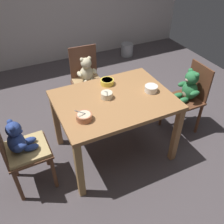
{
  "coord_description": "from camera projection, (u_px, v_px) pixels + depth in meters",
  "views": [
    {
      "loc": [
        -0.86,
        -1.76,
        2.1
      ],
      "look_at": [
        0.0,
        0.05,
        0.52
      ],
      "focal_mm": 39.36,
      "sensor_mm": 36.0,
      "label": 1
    }
  ],
  "objects": [
    {
      "name": "ground_plane",
      "position": [
        114.0,
        151.0,
        2.85
      ],
      "size": [
        5.2,
        5.2,
        0.04
      ],
      "color": "#4B4346"
    },
    {
      "name": "porridge_bowl_terracotta_near_left",
      "position": [
        84.0,
        117.0,
        2.12
      ],
      "size": [
        0.15,
        0.14,
        0.13
      ],
      "color": "#B56B4A",
      "rests_on": "dining_table"
    },
    {
      "name": "teddy_chair_far_center",
      "position": [
        87.0,
        78.0,
        3.08
      ],
      "size": [
        0.4,
        0.43,
        0.89
      ],
      "rotation": [
        0.0,
        0.0,
        -1.63
      ],
      "color": "brown",
      "rests_on": "ground_plane"
    },
    {
      "name": "porridge_bowl_yellow_far_center",
      "position": [
        107.0,
        82.0,
        2.58
      ],
      "size": [
        0.14,
        0.14,
        0.05
      ],
      "color": "yellow",
      "rests_on": "dining_table"
    },
    {
      "name": "teddy_chair_near_left",
      "position": [
        20.0,
        146.0,
        2.16
      ],
      "size": [
        0.4,
        0.38,
        0.93
      ],
      "rotation": [
        0.0,
        0.0,
        0.02
      ],
      "color": "brown",
      "rests_on": "ground_plane"
    },
    {
      "name": "porridge_bowl_cream_center",
      "position": [
        107.0,
        95.0,
        2.38
      ],
      "size": [
        0.11,
        0.11,
        0.12
      ],
      "color": "beige",
      "rests_on": "dining_table"
    },
    {
      "name": "dining_table",
      "position": [
        114.0,
        106.0,
        2.45
      ],
      "size": [
        1.14,
        0.85,
        0.72
      ],
      "color": "#9D6C40",
      "rests_on": "ground_plane"
    },
    {
      "name": "porridge_bowl_white_near_right",
      "position": [
        151.0,
        89.0,
        2.47
      ],
      "size": [
        0.13,
        0.13,
        0.06
      ],
      "color": "silver",
      "rests_on": "dining_table"
    },
    {
      "name": "metal_pail",
      "position": [
        127.0,
        50.0,
        4.74
      ],
      "size": [
        0.23,
        0.23,
        0.23
      ],
      "primitive_type": "cylinder",
      "color": "#93969B",
      "rests_on": "ground_plane"
    },
    {
      "name": "teddy_chair_near_right",
      "position": [
        188.0,
        91.0,
        2.82
      ],
      "size": [
        0.39,
        0.37,
        0.85
      ],
      "rotation": [
        0.0,
        0.0,
        3.13
      ],
      "color": "brown",
      "rests_on": "ground_plane"
    }
  ]
}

